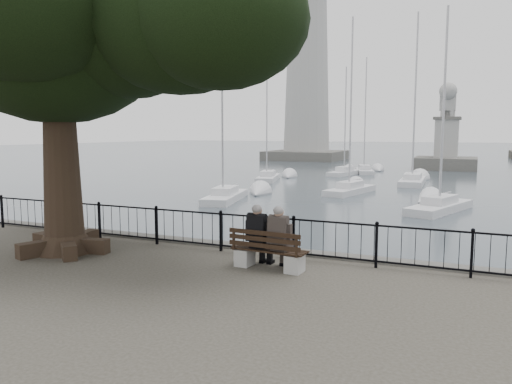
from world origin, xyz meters
The scene contains 15 objects.
harbor centered at (0.00, 3.00, -0.50)m, with size 260.00×260.00×1.20m.
railing centered at (0.00, 2.50, 0.56)m, with size 22.06×0.06×1.00m.
bench centered at (0.79, 1.38, 0.32)m, with size 1.79×0.65×0.92m.
person_left centered at (0.53, 1.50, 0.67)m, with size 0.44×0.74×1.47m.
person_right centered at (1.07, 1.47, 0.67)m, with size 0.44×0.74×1.47m.
tree centered at (-3.86, 0.96, 5.79)m, with size 10.77×7.52×8.80m.
lighthouse centered at (-18.00, 62.00, 12.63)m, with size 10.59×10.59×32.21m.
lion_monument centered at (2.00, 49.92, 1.39)m, with size 6.47×6.47×9.42m.
sailboat_a centered at (-8.63, 17.56, -0.70)m, with size 2.75×5.81×10.25m.
sailboat_b centered at (-2.59, 24.02, -0.66)m, with size 2.52×5.48×11.58m.
sailboat_c centered at (3.41, 18.36, -0.69)m, with size 3.15×5.69×10.43m.
sailboat_e centered at (-11.06, 30.17, -0.66)m, with size 2.70×5.42×11.41m.
sailboat_f centered at (0.55, 31.87, -0.64)m, with size 1.91×6.15×13.29m.
sailboat_h centered at (-5.12, 41.10, -0.65)m, with size 2.83×5.22×11.48m.
sailboat_i centered at (-6.36, 38.09, -0.69)m, with size 2.45×5.31×10.29m.
Camera 1 is at (4.96, -8.79, 3.09)m, focal length 35.00 mm.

